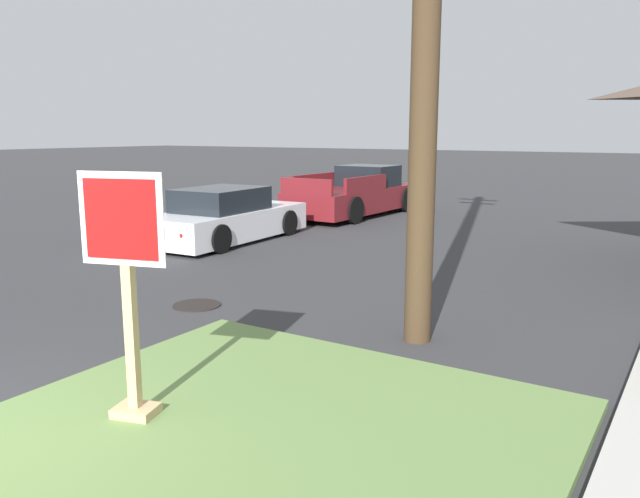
% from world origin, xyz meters
% --- Properties ---
extents(grass_corner_patch, '(4.70, 5.82, 0.08)m').
position_xyz_m(grass_corner_patch, '(2.15, 1.23, 0.04)').
color(grass_corner_patch, '#668447').
rests_on(grass_corner_patch, ground).
extents(stop_sign, '(0.74, 0.37, 2.12)m').
position_xyz_m(stop_sign, '(1.06, 1.57, 1.13)').
color(stop_sign, tan).
rests_on(stop_sign, grass_corner_patch).
extents(manhole_cover, '(0.70, 0.70, 0.02)m').
position_xyz_m(manhole_cover, '(-1.13, 4.66, 0.01)').
color(manhole_cover, black).
rests_on(manhole_cover, ground).
extents(parked_sedan_white, '(2.03, 4.42, 1.25)m').
position_xyz_m(parked_sedan_white, '(-4.43, 9.12, 0.54)').
color(parked_sedan_white, silver).
rests_on(parked_sedan_white, ground).
extents(pickup_truck_maroon, '(2.08, 5.40, 1.48)m').
position_xyz_m(pickup_truck_maroon, '(-4.10, 14.82, 0.62)').
color(pickup_truck_maroon, maroon).
rests_on(pickup_truck_maroon, ground).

